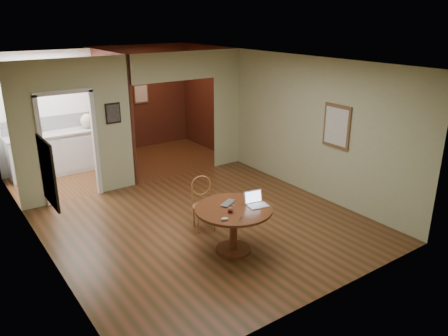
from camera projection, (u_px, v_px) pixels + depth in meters
floor at (209, 226)px, 7.49m from camera, size 5.00×5.00×0.00m
room_shell at (109, 122)px, 9.19m from camera, size 5.20×7.50×5.00m
dining_table at (234, 219)px, 6.53m from camera, size 1.16×1.16×0.72m
chair at (203, 200)px, 7.28m from camera, size 0.47×0.47×0.91m
open_laptop at (255, 201)px, 6.56m from camera, size 0.32×0.30×0.21m
closed_laptop at (231, 204)px, 6.58m from camera, size 0.36×0.32×0.02m
mouse at (225, 219)px, 6.07m from camera, size 0.12×0.09×0.04m
wine_glass at (230, 209)px, 6.30m from camera, size 0.09×0.09×0.10m
pen at (241, 219)px, 6.12m from camera, size 0.11×0.08×0.01m
kitchen_cabinet at (56, 153)px, 9.83m from camera, size 2.06×0.60×0.94m
grocery_bag at (88, 121)px, 10.04m from camera, size 0.39×0.35×0.34m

